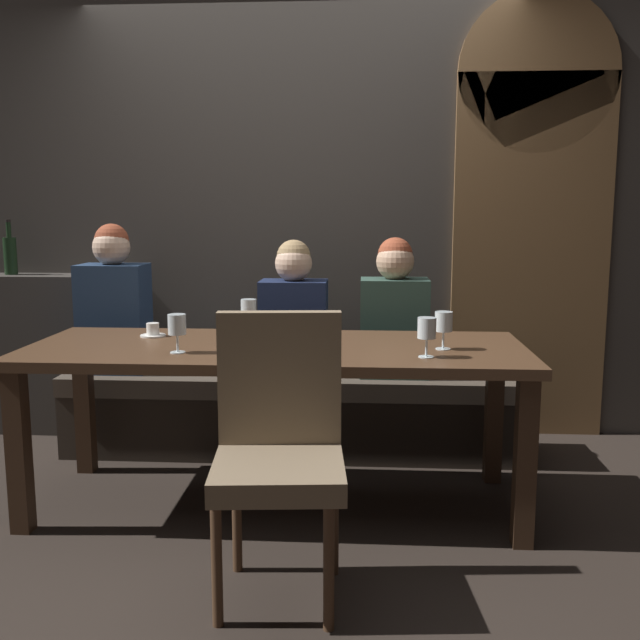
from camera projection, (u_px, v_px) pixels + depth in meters
name	position (u px, v px, depth m)	size (l,w,h in m)	color
ground	(277.00, 503.00, 3.29)	(9.00, 9.00, 0.00)	black
back_wall_tiled	(300.00, 181.00, 4.26)	(6.00, 0.12, 3.00)	#423D38
arched_door	(532.00, 204.00, 4.13)	(0.90, 0.05, 2.55)	brown
back_counter	(44.00, 353.00, 4.34)	(1.10, 0.28, 0.95)	#38342F
dining_table	(276.00, 365.00, 3.19)	(2.20, 0.84, 0.74)	#412B1C
banquette_bench	(293.00, 413.00, 3.95)	(2.50, 0.44, 0.45)	#312A23
chair_near_side	(279.00, 436.00, 2.49)	(0.48, 0.48, 0.98)	#4C3321
diner_redhead	(114.00, 302.00, 3.91)	(0.36, 0.24, 0.81)	navy
diner_bearded	(294.00, 311.00, 3.88)	(0.36, 0.24, 0.73)	#192342
diner_far_end	(394.00, 311.00, 3.82)	(0.36, 0.24, 0.74)	#2D473D
wine_bottle_dark_red	(10.00, 254.00, 4.26)	(0.08, 0.08, 0.33)	black
wine_glass_end_left	(249.00, 309.00, 3.49)	(0.08, 0.08, 0.16)	silver
wine_glass_far_left	(444.00, 323.00, 3.07)	(0.08, 0.08, 0.16)	silver
wine_glass_near_left	(247.00, 328.00, 2.96)	(0.08, 0.08, 0.16)	silver
wine_glass_far_right	(427.00, 330.00, 2.91)	(0.08, 0.08, 0.16)	silver
wine_glass_near_right	(177.00, 325.00, 3.00)	(0.08, 0.08, 0.16)	silver
espresso_cup	(153.00, 331.00, 3.40)	(0.12, 0.12, 0.06)	white
dessert_plate	(285.00, 338.00, 3.28)	(0.19, 0.19, 0.05)	white
fork_on_table	(315.00, 339.00, 3.30)	(0.02, 0.17, 0.01)	silver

